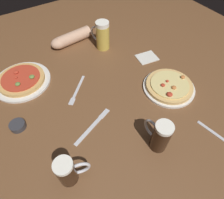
{
  "coord_description": "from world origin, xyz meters",
  "views": [
    {
      "loc": [
        -0.33,
        -0.51,
        0.78
      ],
      "look_at": [
        0.0,
        0.0,
        0.02
      ],
      "focal_mm": 31.04,
      "sensor_mm": 36.0,
      "label": 1
    }
  ],
  "objects": [
    {
      "name": "beer_mug_dark",
      "position": [
        -0.34,
        -0.23,
        0.07
      ],
      "size": [
        0.12,
        0.07,
        0.14
      ],
      "color": "black",
      "rests_on": "ground_plane"
    },
    {
      "name": "pizza_plate_near",
      "position": [
        0.31,
        -0.09,
        0.02
      ],
      "size": [
        0.27,
        0.27,
        0.05
      ],
      "color": "silver",
      "rests_on": "ground_plane"
    },
    {
      "name": "pizza_plate_far",
      "position": [
        -0.34,
        0.39,
        0.02
      ],
      "size": [
        0.31,
        0.31,
        0.05
      ],
      "color": "silver",
      "rests_on": "ground_plane"
    },
    {
      "name": "knife_right",
      "position": [
        -0.15,
        -0.07,
        0.0
      ],
      "size": [
        0.23,
        0.11,
        0.01
      ],
      "color": "silver",
      "rests_on": "ground_plane"
    },
    {
      "name": "beer_mug_pale",
      "position": [
        0.04,
        -0.3,
        0.08
      ],
      "size": [
        0.07,
        0.13,
        0.16
      ],
      "color": "black",
      "rests_on": "ground_plane"
    },
    {
      "name": "napkin_folded",
      "position": [
        0.37,
        0.18,
        0.0
      ],
      "size": [
        0.14,
        0.12,
        0.01
      ],
      "primitive_type": "cube",
      "rotation": [
        0.0,
        0.0,
        -0.15
      ],
      "color": "silver",
      "rests_on": "ground_plane"
    },
    {
      "name": "fork_spare",
      "position": [
        -0.12,
        0.17,
        0.0
      ],
      "size": [
        0.16,
        0.16,
        0.01
      ],
      "color": "silver",
      "rests_on": "ground_plane"
    },
    {
      "name": "beer_mug_amber",
      "position": [
        0.19,
        0.42,
        0.09
      ],
      "size": [
        0.08,
        0.14,
        0.18
      ],
      "color": "gold",
      "rests_on": "ground_plane"
    },
    {
      "name": "ramekin_sauce",
      "position": [
        -0.44,
        0.11,
        0.01
      ],
      "size": [
        0.07,
        0.07,
        0.03
      ],
      "primitive_type": "cylinder",
      "color": "#333338",
      "rests_on": "ground_plane"
    },
    {
      "name": "diner_arm",
      "position": [
        0.03,
        0.57,
        0.04
      ],
      "size": [
        0.28,
        0.1,
        0.08
      ],
      "color": "tan",
      "rests_on": "ground_plane"
    },
    {
      "name": "ground_plane",
      "position": [
        0.0,
        0.0,
        -0.01
      ],
      "size": [
        2.4,
        2.4,
        0.03
      ],
      "primitive_type": "cube",
      "color": "brown"
    },
    {
      "name": "fork_left",
      "position": [
        0.3,
        -0.44,
        0.0
      ],
      "size": [
        0.06,
        0.23,
        0.01
      ],
      "color": "silver",
      "rests_on": "ground_plane"
    }
  ]
}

